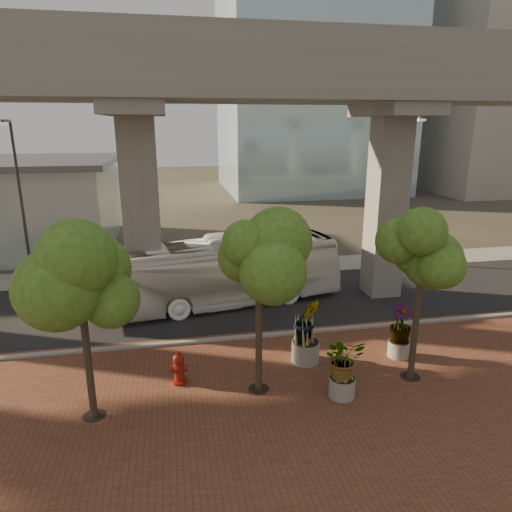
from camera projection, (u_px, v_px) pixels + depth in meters
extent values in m
plane|color=#343126|center=(278.00, 317.00, 21.27)|extent=(160.00, 160.00, 0.00)
cube|color=brown|center=(341.00, 422.00, 13.72)|extent=(70.00, 13.00, 0.06)
cube|color=black|center=(269.00, 301.00, 23.15)|extent=(90.00, 8.00, 0.04)
cube|color=gray|center=(290.00, 334.00, 19.36)|extent=(70.00, 0.25, 0.16)
cube|color=gray|center=(250.00, 268.00, 28.34)|extent=(90.00, 3.00, 0.06)
cube|color=gray|center=(280.00, 77.00, 18.73)|extent=(72.00, 2.40, 1.80)
cube|color=gray|center=(264.00, 84.00, 21.75)|extent=(72.00, 2.40, 1.80)
cube|color=gray|center=(287.00, 35.00, 17.30)|extent=(72.00, 0.12, 1.00)
cube|color=gray|center=(259.00, 55.00, 22.40)|extent=(72.00, 0.12, 1.00)
cube|color=#A39C93|center=(501.00, 97.00, 58.76)|extent=(18.00, 16.00, 24.00)
imported|color=silver|center=(220.00, 272.00, 22.30)|extent=(12.30, 4.80, 3.34)
cylinder|color=maroon|center=(180.00, 381.00, 15.73)|extent=(0.53, 0.53, 0.12)
cylinder|color=maroon|center=(179.00, 370.00, 15.61)|extent=(0.35, 0.35, 0.85)
sphere|color=maroon|center=(179.00, 359.00, 15.49)|extent=(0.41, 0.41, 0.41)
cylinder|color=maroon|center=(178.00, 354.00, 15.44)|extent=(0.12, 0.12, 0.15)
cylinder|color=maroon|center=(179.00, 368.00, 15.59)|extent=(0.58, 0.23, 0.23)
cylinder|color=#AFAB9E|center=(342.00, 387.00, 14.89)|extent=(0.85, 0.85, 0.66)
imported|color=#385C18|center=(344.00, 358.00, 14.60)|extent=(1.90, 1.90, 1.42)
cylinder|color=#9B968C|center=(398.00, 349.00, 17.46)|extent=(0.80, 0.80, 0.62)
imported|color=#385C18|center=(401.00, 324.00, 17.17)|extent=(1.94, 1.94, 1.46)
cylinder|color=#9B968C|center=(305.00, 352.00, 17.05)|extent=(1.03, 1.03, 0.80)
imported|color=#385C18|center=(306.00, 321.00, 16.70)|extent=(2.29, 2.29, 1.72)
cylinder|color=#4D3B2C|center=(89.00, 368.00, 13.50)|extent=(0.22, 0.22, 3.27)
cylinder|color=black|center=(94.00, 415.00, 13.95)|extent=(0.70, 0.70, 0.01)
cylinder|color=#4D3B2C|center=(259.00, 343.00, 14.90)|extent=(0.22, 0.22, 3.38)
cylinder|color=black|center=(259.00, 389.00, 15.37)|extent=(0.70, 0.70, 0.01)
cylinder|color=#4D3B2C|center=(415.00, 328.00, 15.57)|extent=(0.22, 0.22, 3.79)
cylinder|color=black|center=(410.00, 377.00, 16.10)|extent=(0.70, 0.70, 0.01)
cylinder|color=#2C2B30|center=(22.00, 208.00, 23.85)|extent=(0.15, 0.15, 8.74)
cube|color=#2C2B30|center=(6.00, 121.00, 22.12)|extent=(0.16, 1.09, 0.16)
cube|color=silver|center=(3.00, 124.00, 21.64)|extent=(0.44, 0.22, 0.13)
cylinder|color=#303136|center=(405.00, 193.00, 28.22)|extent=(0.16, 0.16, 8.94)
cube|color=#303136|center=(417.00, 118.00, 26.45)|extent=(0.17, 1.12, 0.17)
cube|color=silver|center=(422.00, 120.00, 25.96)|extent=(0.45, 0.22, 0.13)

